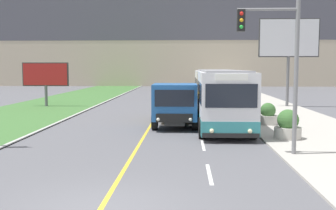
{
  "coord_description": "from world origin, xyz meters",
  "views": [
    {
      "loc": [
        1.99,
        -8.88,
        3.34
      ],
      "look_at": [
        1.1,
        11.05,
        1.4
      ],
      "focal_mm": 42.0,
      "sensor_mm": 36.0,
      "label": 1
    }
  ],
  "objects_px": {
    "planter_round_second": "(268,115)",
    "planter_round_third": "(254,107)",
    "traffic_light_mast": "(279,57)",
    "planter_round_near": "(288,126)",
    "dump_truck": "(175,105)",
    "city_bus": "(219,97)",
    "billboard_large": "(289,41)",
    "car_distant": "(177,92)",
    "billboard_small": "(46,76)"
  },
  "relations": [
    {
      "from": "dump_truck",
      "to": "planter_round_third",
      "type": "relative_size",
      "value": 5.39
    },
    {
      "from": "billboard_large",
      "to": "city_bus",
      "type": "bearing_deg",
      "value": -123.08
    },
    {
      "from": "city_bus",
      "to": "billboard_small",
      "type": "relative_size",
      "value": 3.19
    },
    {
      "from": "traffic_light_mast",
      "to": "planter_round_third",
      "type": "distance_m",
      "value": 12.59
    },
    {
      "from": "planter_round_near",
      "to": "city_bus",
      "type": "bearing_deg",
      "value": 117.93
    },
    {
      "from": "car_distant",
      "to": "traffic_light_mast",
      "type": "relative_size",
      "value": 0.74
    },
    {
      "from": "traffic_light_mast",
      "to": "billboard_small",
      "type": "bearing_deg",
      "value": 130.47
    },
    {
      "from": "car_distant",
      "to": "traffic_light_mast",
      "type": "height_order",
      "value": "traffic_light_mast"
    },
    {
      "from": "dump_truck",
      "to": "planter_round_second",
      "type": "distance_m",
      "value": 5.33
    },
    {
      "from": "car_distant",
      "to": "planter_round_third",
      "type": "relative_size",
      "value": 3.38
    },
    {
      "from": "billboard_small",
      "to": "city_bus",
      "type": "bearing_deg",
      "value": -34.7
    },
    {
      "from": "city_bus",
      "to": "billboard_small",
      "type": "bearing_deg",
      "value": 145.3
    },
    {
      "from": "traffic_light_mast",
      "to": "planter_round_second",
      "type": "distance_m",
      "value": 8.37
    },
    {
      "from": "billboard_large",
      "to": "billboard_small",
      "type": "height_order",
      "value": "billboard_large"
    },
    {
      "from": "car_distant",
      "to": "planter_round_second",
      "type": "bearing_deg",
      "value": -74.06
    },
    {
      "from": "billboard_large",
      "to": "billboard_small",
      "type": "relative_size",
      "value": 1.88
    },
    {
      "from": "city_bus",
      "to": "car_distant",
      "type": "height_order",
      "value": "city_bus"
    },
    {
      "from": "car_distant",
      "to": "billboard_large",
      "type": "distance_m",
      "value": 13.91
    },
    {
      "from": "traffic_light_mast",
      "to": "planter_round_second",
      "type": "xyz_separation_m",
      "value": [
        1.26,
        7.67,
        -3.1
      ]
    },
    {
      "from": "planter_round_second",
      "to": "planter_round_third",
      "type": "relative_size",
      "value": 0.97
    },
    {
      "from": "billboard_small",
      "to": "planter_round_near",
      "type": "xyz_separation_m",
      "value": [
        16.43,
        -14.6,
        -1.95
      ]
    },
    {
      "from": "car_distant",
      "to": "planter_round_near",
      "type": "relative_size",
      "value": 3.21
    },
    {
      "from": "planter_round_near",
      "to": "billboard_small",
      "type": "bearing_deg",
      "value": 138.37
    },
    {
      "from": "city_bus",
      "to": "billboard_large",
      "type": "height_order",
      "value": "billboard_large"
    },
    {
      "from": "city_bus",
      "to": "planter_round_near",
      "type": "bearing_deg",
      "value": -62.07
    },
    {
      "from": "car_distant",
      "to": "planter_round_third",
      "type": "distance_m",
      "value": 16.2
    },
    {
      "from": "dump_truck",
      "to": "planter_round_second",
      "type": "height_order",
      "value": "dump_truck"
    },
    {
      "from": "city_bus",
      "to": "billboard_small",
      "type": "distance_m",
      "value": 16.73
    },
    {
      "from": "planter_round_near",
      "to": "planter_round_second",
      "type": "height_order",
      "value": "planter_round_near"
    },
    {
      "from": "planter_round_second",
      "to": "planter_round_near",
      "type": "bearing_deg",
      "value": -90.32
    },
    {
      "from": "billboard_large",
      "to": "planter_round_near",
      "type": "relative_size",
      "value": 5.45
    },
    {
      "from": "billboard_small",
      "to": "car_distant",
      "type": "bearing_deg",
      "value": 41.38
    },
    {
      "from": "dump_truck",
      "to": "traffic_light_mast",
      "type": "height_order",
      "value": "traffic_light_mast"
    },
    {
      "from": "billboard_large",
      "to": "planter_round_second",
      "type": "distance_m",
      "value": 12.26
    },
    {
      "from": "billboard_large",
      "to": "planter_round_third",
      "type": "bearing_deg",
      "value": -121.85
    },
    {
      "from": "dump_truck",
      "to": "car_distant",
      "type": "height_order",
      "value": "dump_truck"
    },
    {
      "from": "city_bus",
      "to": "billboard_large",
      "type": "bearing_deg",
      "value": 56.92
    },
    {
      "from": "billboard_small",
      "to": "planter_round_near",
      "type": "height_order",
      "value": "billboard_small"
    },
    {
      "from": "billboard_small",
      "to": "planter_round_third",
      "type": "xyz_separation_m",
      "value": [
        16.42,
        -5.66,
        -1.97
      ]
    },
    {
      "from": "planter_round_second",
      "to": "dump_truck",
      "type": "bearing_deg",
      "value": -173.46
    },
    {
      "from": "traffic_light_mast",
      "to": "planter_round_near",
      "type": "distance_m",
      "value": 4.59
    },
    {
      "from": "billboard_small",
      "to": "planter_round_second",
      "type": "bearing_deg",
      "value": -31.62
    },
    {
      "from": "billboard_small",
      "to": "planter_round_second",
      "type": "height_order",
      "value": "billboard_small"
    },
    {
      "from": "dump_truck",
      "to": "planter_round_third",
      "type": "bearing_deg",
      "value": 44.19
    },
    {
      "from": "city_bus",
      "to": "planter_round_near",
      "type": "height_order",
      "value": "city_bus"
    },
    {
      "from": "traffic_light_mast",
      "to": "planter_round_second",
      "type": "height_order",
      "value": "traffic_light_mast"
    },
    {
      "from": "city_bus",
      "to": "billboard_large",
      "type": "relative_size",
      "value": 1.7
    },
    {
      "from": "city_bus",
      "to": "planter_round_third",
      "type": "relative_size",
      "value": 9.73
    },
    {
      "from": "billboard_small",
      "to": "planter_round_third",
      "type": "bearing_deg",
      "value": -19.02
    },
    {
      "from": "billboard_large",
      "to": "planter_round_third",
      "type": "xyz_separation_m",
      "value": [
        -3.81,
        -6.13,
        -4.84
      ]
    }
  ]
}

